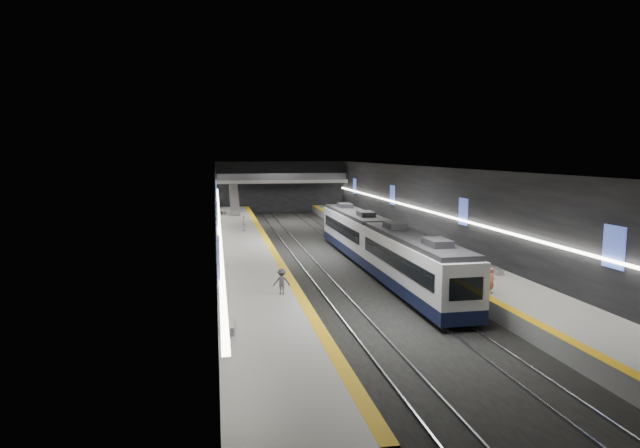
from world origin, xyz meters
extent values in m
plane|color=black|center=(0.00, 0.00, 0.00)|extent=(70.00, 70.00, 0.00)
cube|color=beige|center=(0.00, 0.00, 8.00)|extent=(20.00, 70.00, 0.04)
cube|color=black|center=(-10.00, 0.00, 4.00)|extent=(0.04, 70.00, 8.00)
cube|color=black|center=(10.00, 0.00, 4.00)|extent=(0.04, 70.00, 8.00)
cube|color=black|center=(0.00, 35.00, 4.00)|extent=(20.00, 0.04, 8.00)
cube|color=black|center=(0.00, -35.00, 4.00)|extent=(20.00, 0.04, 8.00)
cube|color=slate|center=(-7.50, 0.00, 0.50)|extent=(5.00, 70.00, 1.00)
cube|color=#989893|center=(-7.50, 0.00, 1.01)|extent=(5.00, 70.00, 0.02)
cube|color=yellow|center=(-5.30, 0.00, 1.02)|extent=(0.60, 70.00, 0.02)
cube|color=slate|center=(7.50, 0.00, 0.50)|extent=(5.00, 70.00, 1.00)
cube|color=#989893|center=(7.50, 0.00, 1.01)|extent=(5.00, 70.00, 0.02)
cube|color=yellow|center=(5.30, 0.00, 1.02)|extent=(0.60, 70.00, 0.02)
cube|color=gray|center=(-3.22, 0.00, 0.06)|extent=(0.08, 70.00, 0.12)
cube|color=gray|center=(-1.78, 0.00, 0.06)|extent=(0.08, 70.00, 0.12)
cube|color=gray|center=(1.78, 0.00, 0.06)|extent=(0.08, 70.00, 0.12)
cube|color=gray|center=(3.22, 0.00, 0.06)|extent=(0.08, 70.00, 0.12)
cube|color=#0E1534|center=(2.50, -16.23, 0.75)|extent=(2.65, 15.00, 0.80)
cube|color=white|center=(2.50, -16.23, 2.40)|extent=(2.65, 15.00, 2.50)
cube|color=black|center=(2.50, -16.23, 3.80)|extent=(2.44, 14.25, 0.30)
cube|color=black|center=(2.50, -16.23, 2.45)|extent=(2.69, 13.20, 1.00)
cube|color=black|center=(2.50, -23.75, 2.35)|extent=(1.85, 0.05, 1.20)
cube|color=#0E1534|center=(2.50, -1.23, 0.75)|extent=(2.65, 15.00, 0.80)
cube|color=white|center=(2.50, -1.23, 2.40)|extent=(2.65, 15.00, 2.50)
cube|color=black|center=(2.50, -1.23, 3.80)|extent=(2.44, 14.25, 0.30)
cube|color=black|center=(2.50, -1.23, 2.45)|extent=(2.69, 13.20, 1.00)
cube|color=black|center=(2.50, -8.75, 2.35)|extent=(1.85, 0.05, 1.20)
cube|color=#4055C0|center=(-9.92, -25.00, 4.50)|extent=(0.10, 1.50, 2.20)
cube|color=#4055C0|center=(-9.92, -8.00, 4.50)|extent=(0.10, 1.50, 2.20)
cube|color=#4055C0|center=(-9.92, 10.00, 4.50)|extent=(0.10, 1.50, 2.20)
cube|color=#4055C0|center=(-9.92, 27.00, 4.50)|extent=(0.10, 1.50, 2.20)
cube|color=#4055C0|center=(9.92, -25.00, 4.50)|extent=(0.10, 1.50, 2.20)
cube|color=#4055C0|center=(9.92, -8.00, 4.50)|extent=(0.10, 1.50, 2.20)
cube|color=#4055C0|center=(9.92, 10.00, 4.50)|extent=(0.10, 1.50, 2.20)
cube|color=#4055C0|center=(9.92, 27.00, 4.50)|extent=(0.10, 1.50, 2.20)
cube|color=white|center=(-9.80, 0.00, 3.80)|extent=(0.25, 68.60, 0.12)
cube|color=white|center=(9.80, 0.00, 3.80)|extent=(0.25, 68.60, 0.12)
cube|color=gray|center=(0.00, 33.00, 5.00)|extent=(20.00, 3.00, 0.50)
cube|color=#47474C|center=(0.00, 31.55, 5.75)|extent=(19.60, 0.08, 1.00)
cube|color=#99999E|center=(-7.50, 26.00, 2.90)|extent=(1.20, 7.50, 3.92)
cube|color=#99999E|center=(-9.49, -24.04, 1.21)|extent=(0.57, 1.70, 0.41)
cube|color=#99999E|center=(-9.34, 24.76, 1.25)|extent=(1.34, 2.06, 0.49)
cube|color=#99999E|center=(8.90, -15.22, 1.20)|extent=(0.54, 1.68, 0.41)
cube|color=#99999E|center=(9.50, 13.60, 1.25)|extent=(0.76, 2.06, 0.49)
imported|color=#B05A41|center=(5.92, -20.18, 1.76)|extent=(0.56, 0.65, 1.52)
imported|color=#4B6CA4|center=(6.11, -8.17, 1.77)|extent=(0.94, 0.93, 1.53)
imported|color=beige|center=(-7.10, 8.49, 1.80)|extent=(0.50, 0.98, 1.60)
imported|color=#43424A|center=(-6.31, -18.05, 1.76)|extent=(1.00, 0.59, 1.53)
camera|label=1|loc=(-9.96, -48.49, 9.25)|focal=30.00mm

